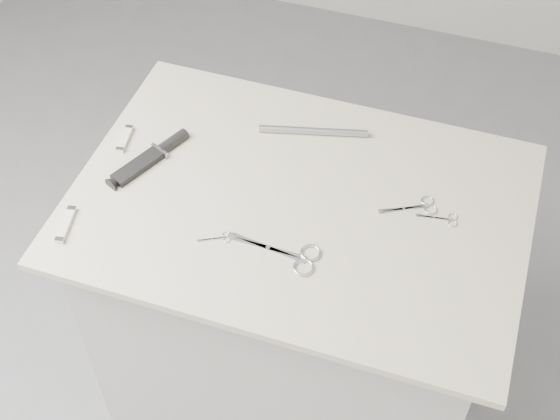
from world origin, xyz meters
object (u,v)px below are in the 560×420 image
(sheathed_knife, at_px, (154,155))
(metal_rail, at_px, (313,131))
(embroidery_scissors_a, at_px, (418,207))
(embroidery_scissors_b, at_px, (443,219))
(large_shears, at_px, (293,256))
(tiny_scissors, at_px, (219,238))
(pocket_knife_a, at_px, (66,224))
(plinth, at_px, (296,318))
(pocket_knife_b, at_px, (125,139))

(sheathed_knife, distance_m, metal_rail, 0.38)
(embroidery_scissors_a, height_order, metal_rail, metal_rail)
(embroidery_scissors_b, relative_size, sheathed_knife, 0.44)
(embroidery_scissors_b, distance_m, sheathed_knife, 0.67)
(sheathed_knife, relative_size, metal_rail, 0.81)
(large_shears, xyz_separation_m, tiny_scissors, (-0.16, -0.00, -0.00))
(embroidery_scissors_a, relative_size, pocket_knife_a, 1.24)
(pocket_knife_a, bearing_deg, tiny_scissors, -88.77)
(large_shears, relative_size, embroidery_scissors_a, 1.58)
(embroidery_scissors_a, relative_size, embroidery_scissors_b, 1.38)
(plinth, height_order, pocket_knife_b, pocket_knife_b)
(embroidery_scissors_b, bearing_deg, tiny_scissors, -163.52)
(embroidery_scissors_b, distance_m, pocket_knife_b, 0.76)
(embroidery_scissors_b, distance_m, tiny_scissors, 0.49)
(plinth, bearing_deg, embroidery_scissors_b, 9.01)
(plinth, distance_m, embroidery_scissors_b, 0.57)
(plinth, distance_m, sheathed_knife, 0.60)
(plinth, height_order, sheathed_knife, sheathed_knife)
(tiny_scissors, xyz_separation_m, metal_rail, (0.10, 0.37, 0.01))
(embroidery_scissors_b, bearing_deg, pocket_knife_a, -168.47)
(plinth, xyz_separation_m, sheathed_knife, (-0.36, 0.02, 0.48))
(metal_rail, bearing_deg, sheathed_knife, -149.23)
(large_shears, distance_m, sheathed_knife, 0.43)
(pocket_knife_b, bearing_deg, metal_rail, -77.36)
(embroidery_scissors_a, height_order, pocket_knife_b, pocket_knife_b)
(pocket_knife_b, bearing_deg, large_shears, -121.65)
(embroidery_scissors_a, bearing_deg, sheathed_knife, 156.34)
(embroidery_scissors_a, bearing_deg, tiny_scissors, -177.78)
(pocket_knife_b, relative_size, metal_rail, 0.34)
(pocket_knife_b, bearing_deg, plinth, -105.54)
(embroidery_scissors_a, distance_m, metal_rail, 0.32)
(pocket_knife_a, xyz_separation_m, metal_rail, (0.42, 0.44, 0.00))
(pocket_knife_a, bearing_deg, pocket_knife_b, -12.03)
(sheathed_knife, bearing_deg, plinth, -69.54)
(large_shears, xyz_separation_m, embroidery_scissors_b, (0.28, 0.20, -0.00))
(large_shears, distance_m, embroidery_scissors_a, 0.31)
(large_shears, bearing_deg, pocket_knife_a, -167.24)
(embroidery_scissors_b, height_order, pocket_knife_a, pocket_knife_a)
(embroidery_scissors_b, height_order, pocket_knife_b, pocket_knife_b)
(embroidery_scissors_a, xyz_separation_m, pocket_knife_a, (-0.71, -0.29, 0.00))
(embroidery_scissors_a, xyz_separation_m, embroidery_scissors_b, (0.06, -0.02, -0.00))
(pocket_knife_a, relative_size, pocket_knife_b, 1.15)
(large_shears, relative_size, pocket_knife_a, 1.96)
(plinth, distance_m, pocket_knife_a, 0.69)
(plinth, height_order, pocket_knife_a, pocket_knife_a)
(plinth, relative_size, embroidery_scissors_a, 7.21)
(large_shears, relative_size, tiny_scissors, 2.91)
(pocket_knife_b, bearing_deg, embroidery_scissors_b, -99.15)
(embroidery_scissors_a, bearing_deg, metal_rail, 124.55)
(large_shears, relative_size, embroidery_scissors_b, 2.18)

